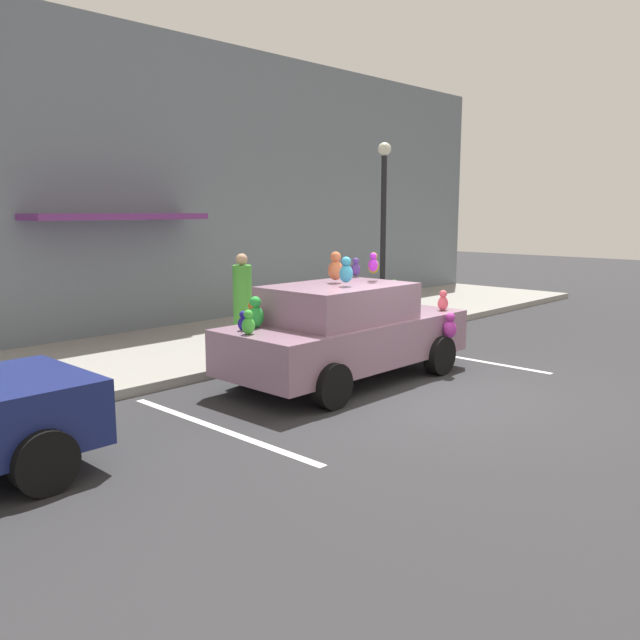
{
  "coord_description": "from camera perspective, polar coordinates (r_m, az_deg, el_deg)",
  "views": [
    {
      "loc": [
        -7.9,
        -5.32,
        2.67
      ],
      "look_at": [
        -0.17,
        2.0,
        0.9
      ],
      "focal_mm": 37.08,
      "sensor_mm": 36.0,
      "label": 1
    }
  ],
  "objects": [
    {
      "name": "street_lamp_post",
      "position": [
        14.31,
        5.5,
        8.94
      ],
      "size": [
        0.28,
        0.28,
        3.93
      ],
      "color": "black",
      "rests_on": "sidewalk"
    },
    {
      "name": "pedestrian_near_shopfront",
      "position": [
        13.19,
        -6.71,
        1.77
      ],
      "size": [
        0.37,
        0.37,
        1.68
      ],
      "color": "green",
      "rests_on": "sidewalk"
    },
    {
      "name": "sidewalk",
      "position": [
        13.25,
        -8.92,
        -1.96
      ],
      "size": [
        24.0,
        4.0,
        0.15
      ],
      "primitive_type": "cube",
      "color": "gray",
      "rests_on": "ground"
    },
    {
      "name": "storefront_building",
      "position": [
        14.76,
        -14.47,
        11.18
      ],
      "size": [
        24.0,
        1.25,
        6.4
      ],
      "color": "slate",
      "rests_on": "ground"
    },
    {
      "name": "teddy_bear_on_sidewalk",
      "position": [
        14.32,
        5.27,
        0.54
      ],
      "size": [
        0.36,
        0.3,
        0.68
      ],
      "color": "brown",
      "rests_on": "sidewalk"
    },
    {
      "name": "parking_stripe_front",
      "position": [
        12.42,
        11.8,
        -3.16
      ],
      "size": [
        0.12,
        3.6,
        0.01
      ],
      "primitive_type": "cube",
      "color": "silver",
      "rests_on": "ground"
    },
    {
      "name": "parking_stripe_rear",
      "position": [
        8.39,
        -8.81,
        -9.23
      ],
      "size": [
        0.12,
        3.6,
        0.01
      ],
      "primitive_type": "cube",
      "color": "silver",
      "rests_on": "ground"
    },
    {
      "name": "ground_plane",
      "position": [
        9.89,
        9.21,
        -6.35
      ],
      "size": [
        60.0,
        60.0,
        0.0
      ],
      "primitive_type": "plane",
      "color": "#2D2D30"
    },
    {
      "name": "plush_covered_car",
      "position": [
        10.37,
        2.2,
        -0.94
      ],
      "size": [
        4.24,
        2.04,
        2.04
      ],
      "color": "gray",
      "rests_on": "ground"
    }
  ]
}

